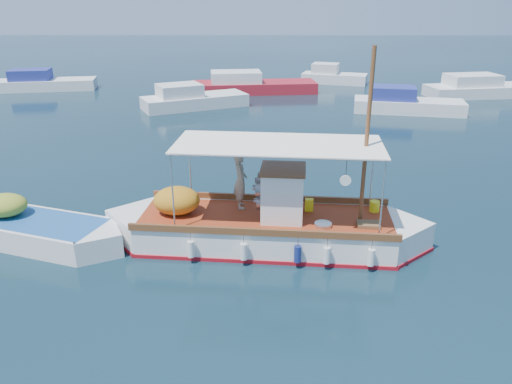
{
  "coord_description": "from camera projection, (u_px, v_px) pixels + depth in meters",
  "views": [
    {
      "loc": [
        -0.94,
        -14.0,
        7.03
      ],
      "look_at": [
        -1.08,
        0.0,
        1.44
      ],
      "focal_mm": 35.0,
      "sensor_mm": 36.0,
      "label": 1
    }
  ],
  "objects": [
    {
      "name": "bg_boat_e",
      "position": [
        484.0,
        89.0,
        36.49
      ],
      "size": [
        9.4,
        4.09,
        1.8
      ],
      "rotation": [
        0.0,
        0.0,
        0.17
      ],
      "color": "silver",
      "rests_on": "ground"
    },
    {
      "name": "bg_boat_far_n",
      "position": [
        332.0,
        77.0,
        41.78
      ],
      "size": [
        5.63,
        3.4,
        1.8
      ],
      "rotation": [
        0.0,
        0.0,
        -0.28
      ],
      "color": "silver",
      "rests_on": "ground"
    },
    {
      "name": "bg_boat_nw",
      "position": [
        192.0,
        100.0,
        32.75
      ],
      "size": [
        7.15,
        5.12,
        1.8
      ],
      "rotation": [
        0.0,
        0.0,
        0.45
      ],
      "color": "silver",
      "rests_on": "ground"
    },
    {
      "name": "bg_boat_ne",
      "position": [
        405.0,
        104.0,
        31.53
      ],
      "size": [
        7.03,
        3.42,
        1.8
      ],
      "rotation": [
        0.0,
        0.0,
        -0.19
      ],
      "color": "silver",
      "rests_on": "ground"
    },
    {
      "name": "bg_boat_far_w",
      "position": [
        44.0,
        84.0,
        38.86
      ],
      "size": [
        7.63,
        3.57,
        1.8
      ],
      "rotation": [
        0.0,
        0.0,
        0.18
      ],
      "color": "silver",
      "rests_on": "ground"
    },
    {
      "name": "ground",
      "position": [
        290.0,
        235.0,
        15.61
      ],
      "size": [
        160.0,
        160.0,
        0.0
      ],
      "primitive_type": "plane",
      "color": "black",
      "rests_on": "ground"
    },
    {
      "name": "fishing_caique",
      "position": [
        264.0,
        227.0,
        14.9
      ],
      "size": [
        9.81,
        3.34,
        6.0
      ],
      "rotation": [
        0.0,
        0.0,
        -0.09
      ],
      "color": "white",
      "rests_on": "ground"
    },
    {
      "name": "bg_boat_n",
      "position": [
        250.0,
        86.0,
        37.81
      ],
      "size": [
        9.53,
        3.85,
        1.8
      ],
      "rotation": [
        0.0,
        0.0,
        0.12
      ],
      "color": "#A41B26",
      "rests_on": "ground"
    },
    {
      "name": "dinghy",
      "position": [
        28.0,
        230.0,
        15.16
      ],
      "size": [
        6.23,
        3.25,
        1.6
      ],
      "rotation": [
        0.0,
        0.0,
        -0.32
      ],
      "color": "white",
      "rests_on": "ground"
    }
  ]
}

